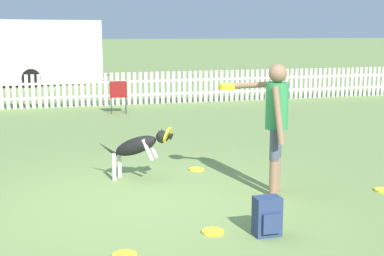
{
  "coord_description": "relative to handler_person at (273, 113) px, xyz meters",
  "views": [
    {
      "loc": [
        -1.12,
        -6.17,
        2.07
      ],
      "look_at": [
        0.79,
        0.51,
        0.79
      ],
      "focal_mm": 50.0,
      "sensor_mm": 36.0,
      "label": 1
    }
  ],
  "objects": [
    {
      "name": "leaping_dog",
      "position": [
        -1.53,
        1.03,
        -0.54
      ],
      "size": [
        1.0,
        0.74,
        0.79
      ],
      "rotation": [
        0.0,
        0.0,
        -2.17
      ],
      "color": "black",
      "rests_on": "ground_plane"
    },
    {
      "name": "ground_plane",
      "position": [
        -1.69,
        0.09,
        -1.04
      ],
      "size": [
        240.0,
        240.0,
        0.0
      ],
      "primitive_type": "plane",
      "color": "olive"
    },
    {
      "name": "handler_person",
      "position": [
        0.0,
        0.0,
        0.0
      ],
      "size": [
        0.75,
        1.02,
        1.66
      ],
      "rotation": [
        0.0,
        0.0,
        0.97
      ],
      "color": "#8C664C",
      "rests_on": "ground_plane"
    },
    {
      "name": "picket_fence",
      "position": [
        -1.69,
        8.73,
        -0.59
      ],
      "size": [
        27.9,
        0.04,
        0.91
      ],
      "color": "beige",
      "rests_on": "ground_plane"
    },
    {
      "name": "frisbee_midfield",
      "position": [
        -0.6,
        1.37,
        -1.03
      ],
      "size": [
        0.23,
        0.23,
        0.02
      ],
      "color": "yellow",
      "rests_on": "ground_plane"
    },
    {
      "name": "frisbee_near_handler",
      "position": [
        -1.15,
        -1.1,
        -1.03
      ],
      "size": [
        0.23,
        0.23,
        0.02
      ],
      "color": "yellow",
      "rests_on": "ground_plane"
    },
    {
      "name": "backpack_on_grass",
      "position": [
        -0.64,
        -1.32,
        -0.84
      ],
      "size": [
        0.27,
        0.22,
        0.41
      ],
      "color": "navy",
      "rests_on": "ground_plane"
    },
    {
      "name": "folding_chair_blue_left",
      "position": [
        -0.91,
        7.25,
        -0.55
      ],
      "size": [
        0.49,
        0.5,
        0.82
      ],
      "rotation": [
        0.0,
        0.0,
        3.01
      ],
      "color": "#333338",
      "rests_on": "ground_plane"
    },
    {
      "name": "frisbee_near_dog",
      "position": [
        1.44,
        -0.32,
        -1.03
      ],
      "size": [
        0.23,
        0.23,
        0.02
      ],
      "color": "yellow",
      "rests_on": "ground_plane"
    },
    {
      "name": "equipment_trailer",
      "position": [
        -2.76,
        15.42,
        0.24
      ],
      "size": [
        5.27,
        2.94,
        2.43
      ],
      "rotation": [
        0.0,
        0.0,
        0.18
      ],
      "color": "white",
      "rests_on": "ground_plane"
    },
    {
      "name": "frisbee_far_scatter",
      "position": [
        -2.12,
        -1.43,
        -1.03
      ],
      "size": [
        0.23,
        0.23,
        0.02
      ],
      "color": "yellow",
      "rests_on": "ground_plane"
    }
  ]
}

